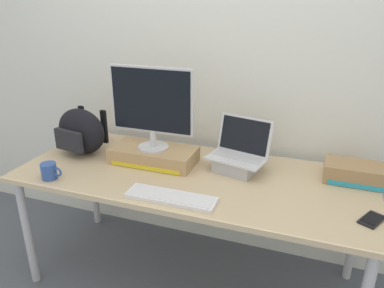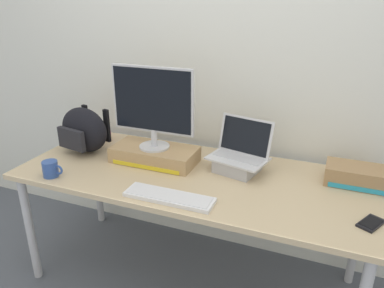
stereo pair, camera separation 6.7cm
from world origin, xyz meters
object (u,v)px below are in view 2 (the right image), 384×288
(messenger_backpack, at_px, (84,130))
(cell_phone, at_px, (371,223))
(toner_box_yellow, at_px, (155,154))
(toner_box_cyan, at_px, (357,176))
(external_keyboard, at_px, (169,197))
(coffee_mug, at_px, (51,169))
(desktop_monitor, at_px, (153,105))
(open_laptop, at_px, (238,160))
(plush_toy, at_px, (105,133))

(messenger_backpack, xyz_separation_m, cell_phone, (1.67, -0.22, -0.14))
(toner_box_yellow, distance_m, toner_box_cyan, 1.13)
(toner_box_yellow, bearing_deg, external_keyboard, -53.91)
(cell_phone, height_order, toner_box_cyan, toner_box_cyan)
(toner_box_yellow, bearing_deg, coffee_mug, -138.35)
(messenger_backpack, bearing_deg, external_keyboard, -14.43)
(desktop_monitor, height_order, open_laptop, desktop_monitor)
(toner_box_cyan, bearing_deg, messenger_backpack, -174.30)
(toner_box_yellow, relative_size, plush_toy, 5.84)
(toner_box_yellow, height_order, messenger_backpack, messenger_backpack)
(external_keyboard, xyz_separation_m, cell_phone, (0.91, 0.13, -0.01))
(external_keyboard, bearing_deg, toner_box_yellow, 125.77)
(desktop_monitor, distance_m, external_keyboard, 0.57)
(toner_box_yellow, xyz_separation_m, messenger_backpack, (-0.49, -0.02, 0.10))
(desktop_monitor, height_order, coffee_mug, desktop_monitor)
(toner_box_cyan, bearing_deg, toner_box_yellow, -172.79)
(desktop_monitor, bearing_deg, coffee_mug, -138.82)
(cell_phone, xyz_separation_m, plush_toy, (-1.68, 0.44, 0.04))
(open_laptop, xyz_separation_m, cell_phone, (0.69, -0.31, -0.06))
(toner_box_yellow, xyz_separation_m, plush_toy, (-0.49, 0.20, -0.00))
(toner_box_yellow, bearing_deg, cell_phone, -11.31)
(desktop_monitor, distance_m, open_laptop, 0.58)
(desktop_monitor, relative_size, open_laptop, 1.39)
(cell_phone, xyz_separation_m, toner_box_cyan, (-0.06, 0.38, 0.04))
(toner_box_yellow, xyz_separation_m, coffee_mug, (-0.44, -0.39, -0.00))
(external_keyboard, distance_m, cell_phone, 0.92)
(open_laptop, xyz_separation_m, toner_box_cyan, (0.63, 0.07, -0.01))
(coffee_mug, distance_m, toner_box_cyan, 1.65)
(open_laptop, relative_size, coffee_mug, 2.85)
(open_laptop, distance_m, plush_toy, 1.00)
(messenger_backpack, bearing_deg, desktop_monitor, 12.57)
(plush_toy, bearing_deg, desktop_monitor, -22.60)
(open_laptop, bearing_deg, toner_box_yellow, -159.31)
(cell_phone, distance_m, plush_toy, 1.73)
(open_laptop, bearing_deg, messenger_backpack, -162.06)
(coffee_mug, bearing_deg, toner_box_cyan, 18.84)
(external_keyboard, height_order, coffee_mug, coffee_mug)
(external_keyboard, distance_m, coffee_mug, 0.71)
(desktop_monitor, xyz_separation_m, external_keyboard, (0.27, -0.37, -0.34))
(toner_box_cyan, bearing_deg, plush_toy, 177.82)
(coffee_mug, bearing_deg, messenger_backpack, 97.19)
(external_keyboard, height_order, plush_toy, plush_toy)
(desktop_monitor, xyz_separation_m, messenger_backpack, (-0.49, -0.02, -0.21))
(external_keyboard, xyz_separation_m, toner_box_cyan, (0.85, 0.51, 0.04))
(plush_toy, xyz_separation_m, toner_box_cyan, (1.62, -0.06, 0.01))
(cell_phone, bearing_deg, toner_box_yellow, -163.22)
(open_laptop, xyz_separation_m, plush_toy, (-0.99, 0.14, -0.02))
(coffee_mug, xyz_separation_m, toner_box_cyan, (1.56, 0.53, 0.00))
(external_keyboard, bearing_deg, messenger_backpack, 154.74)
(toner_box_yellow, height_order, open_laptop, open_laptop)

